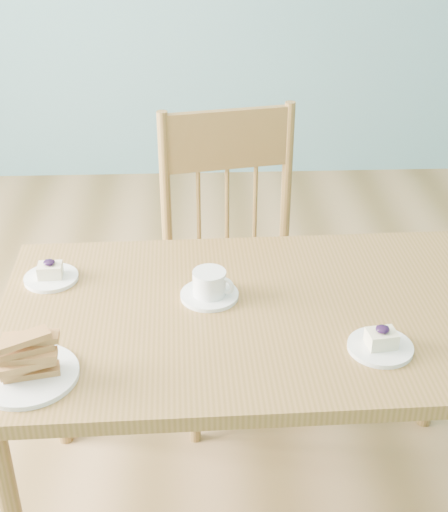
# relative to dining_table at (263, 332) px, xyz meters

# --- Properties ---
(room) EXTENTS (5.01, 5.01, 2.71)m
(room) POSITION_rel_dining_table_xyz_m (-0.13, 0.10, 0.69)
(room) COLOR #A57B4D
(room) RESTS_ON ground
(dining_table) EXTENTS (1.37, 0.81, 0.73)m
(dining_table) POSITION_rel_dining_table_xyz_m (0.00, 0.00, 0.00)
(dining_table) COLOR olive
(dining_table) RESTS_ON ground
(dining_chair) EXTENTS (0.54, 0.53, 1.03)m
(dining_chair) POSITION_rel_dining_table_xyz_m (-0.03, 0.57, -0.13)
(dining_chair) COLOR olive
(dining_chair) RESTS_ON ground
(cheesecake_plate_near) EXTENTS (0.15, 0.15, 0.06)m
(cheesecake_plate_near) POSITION_rel_dining_table_xyz_m (0.26, -0.18, 0.09)
(cheesecake_plate_near) COLOR white
(cheesecake_plate_near) RESTS_ON dining_table
(cheesecake_plate_far) EXTENTS (0.15, 0.15, 0.06)m
(cheesecake_plate_far) POSITION_rel_dining_table_xyz_m (-0.57, 0.17, 0.09)
(cheesecake_plate_far) COLOR white
(cheesecake_plate_far) RESTS_ON dining_table
(coffee_cup) EXTENTS (0.15, 0.15, 0.08)m
(coffee_cup) POSITION_rel_dining_table_xyz_m (-0.14, 0.06, 0.10)
(coffee_cup) COLOR white
(coffee_cup) RESTS_ON dining_table
(biscotti_plate) EXTENTS (0.22, 0.22, 0.12)m
(biscotti_plate) POSITION_rel_dining_table_xyz_m (-0.55, -0.25, 0.11)
(biscotti_plate) COLOR white
(biscotti_plate) RESTS_ON dining_table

